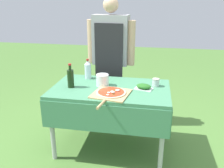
{
  "coord_description": "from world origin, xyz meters",
  "views": [
    {
      "loc": [
        0.43,
        -2.26,
        1.6
      ],
      "look_at": [
        0.02,
        0.0,
        0.77
      ],
      "focal_mm": 38.0,
      "sensor_mm": 36.0,
      "label": 1
    }
  ],
  "objects_px": {
    "pizza_on_peel": "(111,93)",
    "water_bottle": "(88,69)",
    "oil_bottle": "(71,78)",
    "herb_container": "(144,87)",
    "prep_table": "(111,96)",
    "sauce_jar": "(156,83)",
    "mixing_tub": "(102,80)",
    "person_cook": "(111,53)"
  },
  "relations": [
    {
      "from": "pizza_on_peel",
      "to": "water_bottle",
      "type": "height_order",
      "value": "water_bottle"
    },
    {
      "from": "oil_bottle",
      "to": "water_bottle",
      "type": "bearing_deg",
      "value": 72.84
    },
    {
      "from": "pizza_on_peel",
      "to": "herb_container",
      "type": "distance_m",
      "value": 0.37
    },
    {
      "from": "person_cook",
      "to": "pizza_on_peel",
      "type": "xyz_separation_m",
      "value": [
        0.15,
        -0.81,
        -0.22
      ]
    },
    {
      "from": "water_bottle",
      "to": "sauce_jar",
      "type": "distance_m",
      "value": 0.78
    },
    {
      "from": "sauce_jar",
      "to": "mixing_tub",
      "type": "bearing_deg",
      "value": -171.32
    },
    {
      "from": "prep_table",
      "to": "pizza_on_peel",
      "type": "height_order",
      "value": "pizza_on_peel"
    },
    {
      "from": "prep_table",
      "to": "person_cook",
      "type": "height_order",
      "value": "person_cook"
    },
    {
      "from": "mixing_tub",
      "to": "pizza_on_peel",
      "type": "bearing_deg",
      "value": -59.97
    },
    {
      "from": "mixing_tub",
      "to": "sauce_jar",
      "type": "relative_size",
      "value": 1.58
    },
    {
      "from": "oil_bottle",
      "to": "sauce_jar",
      "type": "distance_m",
      "value": 0.89
    },
    {
      "from": "prep_table",
      "to": "water_bottle",
      "type": "xyz_separation_m",
      "value": [
        -0.31,
        0.25,
        0.2
      ]
    },
    {
      "from": "oil_bottle",
      "to": "mixing_tub",
      "type": "relative_size",
      "value": 1.9
    },
    {
      "from": "oil_bottle",
      "to": "mixing_tub",
      "type": "height_order",
      "value": "oil_bottle"
    },
    {
      "from": "prep_table",
      "to": "pizza_on_peel",
      "type": "xyz_separation_m",
      "value": [
        0.04,
        -0.19,
        0.11
      ]
    },
    {
      "from": "water_bottle",
      "to": "herb_container",
      "type": "relative_size",
      "value": 1.12
    },
    {
      "from": "water_bottle",
      "to": "sauce_jar",
      "type": "relative_size",
      "value": 2.74
    },
    {
      "from": "oil_bottle",
      "to": "prep_table",
      "type": "bearing_deg",
      "value": 8.82
    },
    {
      "from": "mixing_tub",
      "to": "sauce_jar",
      "type": "height_order",
      "value": "mixing_tub"
    },
    {
      "from": "pizza_on_peel",
      "to": "mixing_tub",
      "type": "distance_m",
      "value": 0.27
    },
    {
      "from": "prep_table",
      "to": "sauce_jar",
      "type": "bearing_deg",
      "value": 15.31
    },
    {
      "from": "person_cook",
      "to": "pizza_on_peel",
      "type": "distance_m",
      "value": 0.85
    },
    {
      "from": "person_cook",
      "to": "water_bottle",
      "type": "distance_m",
      "value": 0.44
    },
    {
      "from": "pizza_on_peel",
      "to": "water_bottle",
      "type": "distance_m",
      "value": 0.57
    },
    {
      "from": "pizza_on_peel",
      "to": "sauce_jar",
      "type": "height_order",
      "value": "sauce_jar"
    },
    {
      "from": "person_cook",
      "to": "pizza_on_peel",
      "type": "relative_size",
      "value": 2.99
    },
    {
      "from": "prep_table",
      "to": "oil_bottle",
      "type": "height_order",
      "value": "oil_bottle"
    },
    {
      "from": "prep_table",
      "to": "mixing_tub",
      "type": "relative_size",
      "value": 9.23
    },
    {
      "from": "prep_table",
      "to": "person_cook",
      "type": "distance_m",
      "value": 0.71
    },
    {
      "from": "oil_bottle",
      "to": "mixing_tub",
      "type": "xyz_separation_m",
      "value": [
        0.31,
        0.1,
        -0.04
      ]
    },
    {
      "from": "herb_container",
      "to": "oil_bottle",
      "type": "bearing_deg",
      "value": -173.7
    },
    {
      "from": "water_bottle",
      "to": "herb_container",
      "type": "xyz_separation_m",
      "value": [
        0.65,
        -0.23,
        -0.08
      ]
    },
    {
      "from": "prep_table",
      "to": "sauce_jar",
      "type": "xyz_separation_m",
      "value": [
        0.46,
        0.13,
        0.13
      ]
    },
    {
      "from": "water_bottle",
      "to": "mixing_tub",
      "type": "xyz_separation_m",
      "value": [
        0.22,
        -0.21,
        -0.05
      ]
    },
    {
      "from": "herb_container",
      "to": "sauce_jar",
      "type": "bearing_deg",
      "value": 41.81
    },
    {
      "from": "mixing_tub",
      "to": "sauce_jar",
      "type": "bearing_deg",
      "value": 8.68
    },
    {
      "from": "herb_container",
      "to": "sauce_jar",
      "type": "distance_m",
      "value": 0.16
    },
    {
      "from": "prep_table",
      "to": "water_bottle",
      "type": "height_order",
      "value": "water_bottle"
    },
    {
      "from": "sauce_jar",
      "to": "pizza_on_peel",
      "type": "bearing_deg",
      "value": -143.4
    },
    {
      "from": "person_cook",
      "to": "oil_bottle",
      "type": "distance_m",
      "value": 0.76
    },
    {
      "from": "pizza_on_peel",
      "to": "oil_bottle",
      "type": "xyz_separation_m",
      "value": [
        -0.44,
        0.12,
        0.09
      ]
    },
    {
      "from": "person_cook",
      "to": "mixing_tub",
      "type": "bearing_deg",
      "value": 96.73
    }
  ]
}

